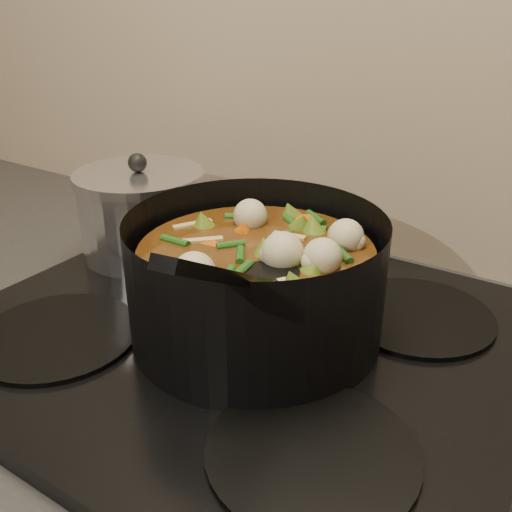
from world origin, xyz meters
The scene contains 3 objects.
stovetop centered at (0.00, 1.93, 0.92)m, with size 0.62×0.54×0.03m.
stockpot centered at (0.02, 1.93, 0.99)m, with size 0.29×0.37×0.20m.
saucepan centered at (-0.23, 2.02, 0.99)m, with size 0.18×0.18×0.15m.
Camera 1 is at (0.32, 1.47, 1.28)m, focal length 40.00 mm.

